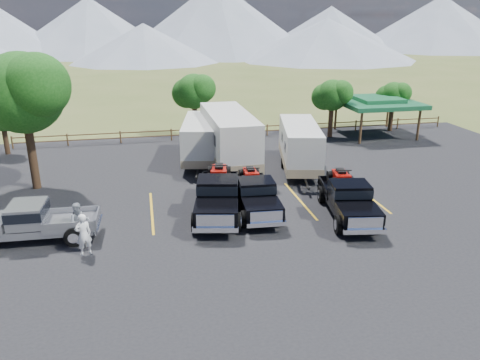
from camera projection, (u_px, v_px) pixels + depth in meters
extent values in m
plane|color=#435323|center=(286.00, 236.00, 21.59)|extent=(320.00, 320.00, 0.00)
cube|color=black|center=(269.00, 210.00, 24.35)|extent=(44.00, 34.00, 0.04)
cube|color=gold|center=(152.00, 212.00, 24.12)|extent=(0.12, 5.50, 0.01)
cube|color=gold|center=(228.00, 206.00, 24.89)|extent=(0.12, 5.50, 0.01)
cube|color=gold|center=(300.00, 200.00, 25.65)|extent=(0.12, 5.50, 0.01)
cube|color=gold|center=(367.00, 195.00, 26.42)|extent=(0.12, 5.50, 0.01)
cylinder|color=black|center=(32.00, 152.00, 26.76)|extent=(0.48, 0.48, 4.48)
sphere|color=#134611|center=(23.00, 93.00, 25.63)|extent=(4.48, 4.48, 4.48)
sphere|color=#134611|center=(37.00, 86.00, 24.92)|extent=(3.52, 3.52, 3.52)
sphere|color=#134611|center=(9.00, 97.00, 26.22)|extent=(3.84, 3.84, 3.84)
cylinder|color=black|center=(331.00, 121.00, 38.54)|extent=(0.39, 0.39, 2.80)
sphere|color=#134611|center=(332.00, 95.00, 37.84)|extent=(2.52, 2.52, 2.52)
sphere|color=#134611|center=(341.00, 92.00, 37.44)|extent=(1.98, 1.98, 1.98)
sphere|color=#134611|center=(325.00, 97.00, 38.17)|extent=(2.16, 2.16, 2.16)
cylinder|color=black|center=(391.00, 117.00, 40.66)|extent=(0.38, 0.38, 2.52)
sphere|color=#134611|center=(393.00, 95.00, 40.03)|extent=(2.24, 2.24, 2.24)
sphere|color=#134611|center=(401.00, 93.00, 39.67)|extent=(1.76, 1.76, 1.76)
sphere|color=#134611|center=(386.00, 96.00, 40.32)|extent=(1.92, 1.92, 1.92)
cylinder|color=black|center=(195.00, 120.00, 38.23)|extent=(0.41, 0.41, 3.08)
sphere|color=#134611|center=(194.00, 91.00, 37.46)|extent=(2.80, 2.80, 2.80)
sphere|color=#134611|center=(202.00, 88.00, 37.01)|extent=(2.20, 2.20, 2.20)
sphere|color=#134611|center=(187.00, 93.00, 37.83)|extent=(2.40, 2.40, 2.40)
cylinder|color=black|center=(6.00, 139.00, 33.84)|extent=(0.36, 0.36, 2.24)
sphere|color=#134611|center=(2.00, 117.00, 33.28)|extent=(2.10, 2.10, 2.10)
sphere|color=#134611|center=(7.00, 114.00, 32.95)|extent=(1.65, 1.65, 1.65)
cylinder|color=brown|center=(12.00, 143.00, 35.43)|extent=(0.12, 0.12, 1.00)
cylinder|color=brown|center=(68.00, 140.00, 36.20)|extent=(0.12, 0.12, 1.00)
cylinder|color=brown|center=(121.00, 137.00, 36.97)|extent=(0.12, 0.12, 1.00)
cylinder|color=brown|center=(171.00, 135.00, 37.73)|extent=(0.12, 0.12, 1.00)
cylinder|color=brown|center=(220.00, 132.00, 38.50)|extent=(0.12, 0.12, 1.00)
cylinder|color=brown|center=(267.00, 130.00, 39.27)|extent=(0.12, 0.12, 1.00)
cylinder|color=brown|center=(312.00, 128.00, 40.03)|extent=(0.12, 0.12, 1.00)
cylinder|color=brown|center=(356.00, 126.00, 40.80)|extent=(0.12, 0.12, 1.00)
cylinder|color=brown|center=(398.00, 124.00, 41.57)|extent=(0.12, 0.12, 1.00)
cylinder|color=brown|center=(438.00, 122.00, 42.33)|extent=(0.12, 0.12, 1.00)
cube|color=brown|center=(244.00, 132.00, 38.90)|extent=(36.00, 0.06, 0.08)
cube|color=brown|center=(244.00, 127.00, 38.77)|extent=(36.00, 0.06, 0.08)
cylinder|color=brown|center=(361.00, 128.00, 36.55)|extent=(0.20, 0.20, 2.60)
cylinder|color=brown|center=(336.00, 115.00, 41.17)|extent=(0.20, 0.20, 2.60)
cylinder|color=brown|center=(419.00, 125.00, 37.51)|extent=(0.20, 0.20, 2.60)
cylinder|color=brown|center=(388.00, 113.00, 42.13)|extent=(0.20, 0.20, 2.60)
cube|color=#1B5F39|center=(377.00, 103.00, 38.86)|extent=(6.20, 6.20, 0.35)
cube|color=#1B5F39|center=(377.00, 99.00, 38.76)|extent=(3.50, 3.50, 0.35)
cone|color=gray|center=(90.00, 26.00, 119.18)|extent=(44.00, 44.00, 14.00)
cone|color=gray|center=(216.00, 17.00, 120.95)|extent=(52.00, 52.00, 18.00)
cone|color=gray|center=(330.00, 28.00, 134.01)|extent=(40.00, 40.00, 12.00)
cone|color=gray|center=(439.00, 23.00, 135.95)|extent=(50.00, 50.00, 15.00)
cone|color=gray|center=(144.00, 43.00, 99.60)|extent=(32.00, 32.00, 8.00)
cone|color=gray|center=(326.00, 39.00, 104.33)|extent=(40.00, 40.00, 9.00)
cube|color=black|center=(218.00, 202.00, 23.69)|extent=(3.08, 6.26, 0.38)
cube|color=black|center=(216.00, 210.00, 21.65)|extent=(2.35, 2.26, 0.53)
cube|color=black|center=(218.00, 189.00, 23.32)|extent=(2.26, 2.00, 1.05)
cube|color=black|center=(218.00, 186.00, 23.26)|extent=(2.32, 2.07, 0.47)
cube|color=black|center=(219.00, 184.00, 25.38)|extent=(2.48, 2.87, 0.58)
cube|color=white|center=(215.00, 221.00, 20.66)|extent=(1.67, 0.42, 0.58)
cube|color=white|center=(215.00, 230.00, 20.74)|extent=(2.06, 0.59, 0.23)
cube|color=white|center=(220.00, 182.00, 26.68)|extent=(2.05, 0.57, 0.23)
cylinder|color=black|center=(195.00, 222.00, 21.78)|extent=(0.50, 0.99, 0.95)
cylinder|color=black|center=(238.00, 222.00, 21.79)|extent=(0.50, 0.99, 0.95)
cylinder|color=black|center=(202.00, 191.00, 25.71)|extent=(0.50, 0.99, 0.95)
cylinder|color=black|center=(237.00, 191.00, 25.72)|extent=(0.50, 0.99, 0.95)
cube|color=maroon|center=(219.00, 171.00, 25.14)|extent=(0.99, 1.49, 0.37)
cube|color=black|center=(219.00, 167.00, 25.05)|extent=(0.57, 0.86, 0.19)
cube|color=maroon|center=(219.00, 173.00, 24.56)|extent=(0.90, 0.53, 0.23)
cylinder|color=black|center=(219.00, 165.00, 24.54)|extent=(0.94, 0.25, 0.06)
cylinder|color=black|center=(210.00, 178.00, 24.66)|extent=(0.38, 0.63, 0.59)
cylinder|color=black|center=(228.00, 178.00, 24.67)|extent=(0.38, 0.63, 0.59)
cylinder|color=black|center=(211.00, 172.00, 25.75)|extent=(0.38, 0.63, 0.59)
cylinder|color=black|center=(228.00, 171.00, 25.76)|extent=(0.38, 0.63, 0.59)
cube|color=black|center=(256.00, 200.00, 24.04)|extent=(2.05, 5.47, 0.34)
cube|color=black|center=(262.00, 208.00, 22.24)|extent=(1.91, 1.80, 0.47)
cube|color=black|center=(256.00, 189.00, 23.71)|extent=(1.86, 1.57, 0.94)
cube|color=black|center=(256.00, 186.00, 23.66)|extent=(1.90, 1.63, 0.42)
cube|color=black|center=(250.00, 184.00, 25.54)|extent=(1.94, 2.37, 0.52)
cube|color=white|center=(266.00, 217.00, 21.36)|extent=(1.51, 0.16, 0.52)
cube|color=white|center=(266.00, 224.00, 21.42)|extent=(1.85, 0.28, 0.21)
cube|color=white|center=(247.00, 183.00, 26.70)|extent=(1.85, 0.26, 0.21)
cylinder|color=black|center=(244.00, 219.00, 22.24)|extent=(0.33, 0.86, 0.85)
cylinder|color=black|center=(281.00, 217.00, 22.48)|extent=(0.33, 0.86, 0.85)
cylinder|color=black|center=(234.00, 191.00, 25.72)|extent=(0.33, 0.86, 0.85)
cylinder|color=black|center=(265.00, 190.00, 25.96)|extent=(0.33, 0.86, 0.85)
cube|color=maroon|center=(250.00, 173.00, 25.33)|extent=(0.73, 1.26, 0.33)
cube|color=black|center=(250.00, 169.00, 25.25)|extent=(0.42, 0.73, 0.17)
cube|color=maroon|center=(252.00, 175.00, 24.81)|extent=(0.77, 0.37, 0.21)
cylinder|color=black|center=(252.00, 168.00, 24.79)|extent=(0.85, 0.11, 0.06)
cylinder|color=black|center=(244.00, 180.00, 24.85)|extent=(0.28, 0.54, 0.53)
cylinder|color=black|center=(260.00, 179.00, 24.96)|extent=(0.28, 0.54, 0.53)
cylinder|color=black|center=(241.00, 174.00, 25.81)|extent=(0.28, 0.54, 0.53)
cylinder|color=black|center=(256.00, 173.00, 25.93)|extent=(0.28, 0.54, 0.53)
cube|color=black|center=(348.00, 205.00, 23.42)|extent=(2.69, 5.82, 0.35)
cube|color=black|center=(359.00, 213.00, 21.52)|extent=(2.15, 2.05, 0.49)
cube|color=black|center=(350.00, 192.00, 23.07)|extent=(2.07, 1.81, 0.98)
cube|color=black|center=(350.00, 190.00, 23.02)|extent=(2.12, 1.88, 0.44)
cube|color=black|center=(340.00, 187.00, 24.99)|extent=(2.24, 2.63, 0.54)
cube|color=white|center=(365.00, 223.00, 20.60)|extent=(1.56, 0.33, 0.54)
cube|color=white|center=(365.00, 231.00, 20.67)|extent=(1.93, 0.49, 0.22)
cube|color=white|center=(334.00, 186.00, 26.21)|extent=(1.92, 0.47, 0.22)
cylinder|color=black|center=(339.00, 225.00, 21.61)|extent=(0.43, 0.92, 0.88)
cylinder|color=black|center=(378.00, 224.00, 21.68)|extent=(0.43, 0.92, 0.88)
cylinder|color=black|center=(321.00, 194.00, 25.27)|extent=(0.43, 0.92, 0.88)
cylinder|color=black|center=(355.00, 194.00, 25.35)|extent=(0.43, 0.92, 0.88)
cube|color=maroon|center=(341.00, 176.00, 24.77)|extent=(0.89, 1.37, 0.34)
cube|color=black|center=(341.00, 171.00, 24.69)|extent=(0.51, 0.79, 0.18)
cube|color=maroon|center=(343.00, 177.00, 24.23)|extent=(0.83, 0.47, 0.22)
cylinder|color=black|center=(343.00, 170.00, 24.21)|extent=(0.88, 0.20, 0.06)
cylinder|color=black|center=(334.00, 183.00, 24.31)|extent=(0.34, 0.58, 0.55)
cylinder|color=black|center=(351.00, 183.00, 24.35)|extent=(0.34, 0.58, 0.55)
cylinder|color=black|center=(330.00, 176.00, 25.33)|extent=(0.34, 0.58, 0.55)
cylinder|color=black|center=(346.00, 176.00, 25.37)|extent=(0.34, 0.58, 0.55)
cube|color=silver|center=(200.00, 137.00, 31.98)|extent=(3.28, 6.91, 2.39)
cube|color=gray|center=(201.00, 151.00, 32.29)|extent=(3.30, 6.94, 0.53)
cube|color=black|center=(182.00, 140.00, 30.31)|extent=(0.16, 0.79, 0.53)
cube|color=black|center=(215.00, 140.00, 30.36)|extent=(0.16, 0.79, 0.53)
cylinder|color=black|center=(187.00, 156.00, 32.66)|extent=(0.33, 0.65, 0.62)
cylinder|color=black|center=(215.00, 155.00, 32.71)|extent=(0.33, 0.65, 0.62)
cube|color=black|center=(197.00, 174.00, 28.52)|extent=(0.39, 1.59, 0.09)
cube|color=silver|center=(229.00, 135.00, 30.90)|extent=(2.73, 8.30, 2.98)
cube|color=gray|center=(229.00, 152.00, 31.29)|extent=(2.76, 8.34, 0.66)
cube|color=black|center=(214.00, 139.00, 28.63)|extent=(0.03, 0.99, 0.66)
cube|color=black|center=(256.00, 137.00, 29.17)|extent=(0.03, 0.99, 0.66)
cylinder|color=black|center=(210.00, 160.00, 31.53)|extent=(0.28, 0.78, 0.77)
cylinder|color=black|center=(246.00, 157.00, 32.03)|extent=(0.28, 0.78, 0.77)
cube|color=black|center=(246.00, 183.00, 26.69)|extent=(0.15, 1.99, 0.11)
cube|color=silver|center=(300.00, 143.00, 30.31)|extent=(3.61, 7.15, 2.46)
cube|color=gray|center=(299.00, 157.00, 30.63)|extent=(3.64, 7.19, 0.55)
cube|color=black|center=(285.00, 147.00, 28.62)|extent=(0.19, 0.81, 0.55)
cube|color=black|center=(321.00, 147.00, 28.60)|extent=(0.19, 0.81, 0.55)
cylinder|color=black|center=(283.00, 163.00, 31.05)|extent=(0.36, 0.67, 0.64)
cylinder|color=black|center=(314.00, 163.00, 31.03)|extent=(0.36, 0.67, 0.64)
cube|color=black|center=(307.00, 184.00, 26.73)|extent=(0.46, 1.63, 0.09)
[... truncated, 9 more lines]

